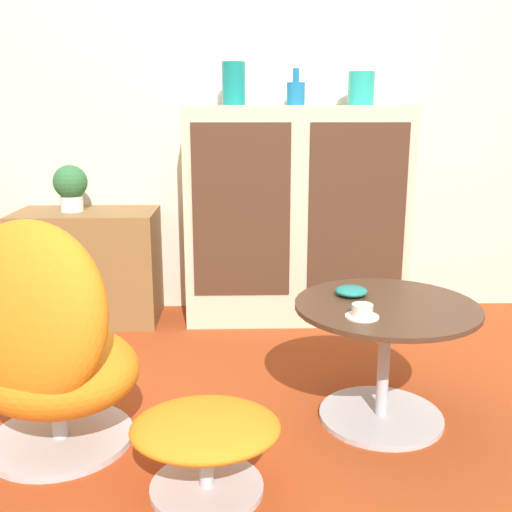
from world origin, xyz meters
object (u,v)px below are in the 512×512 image
Objects in this scene: vase_leftmost at (234,84)px; teacup at (362,312)px; ottoman at (206,437)px; tv_console at (89,266)px; vase_inner_right at (361,88)px; bowl at (351,291)px; coffee_table at (384,347)px; sideboard at (296,215)px; vase_inner_left at (296,93)px; potted_plant at (71,186)px; egg_chair at (42,345)px.

teacup is (0.43, -1.28, -0.78)m from vase_leftmost.
ottoman is 1.89m from vase_leftmost.
tv_console is 1.71m from ottoman.
vase_inner_right is 1.40× the size of bowl.
bowl is (1.23, -1.03, 0.17)m from tv_console.
sideboard is at bearing 101.18° from coffee_table.
vase_inner_left reaches higher than potted_plant.
teacup is 0.96× the size of bowl.
potted_plant is 1.68m from bowl.
potted_plant is (-1.18, -0.01, -0.47)m from vase_inner_left.
vase_leftmost is 1.87× the size of teacup.
tv_console is 1.64× the size of ottoman.
sideboard is 1.15m from tv_console.
vase_leftmost reaches higher than ottoman.
ottoman is 3.95× the size of teacup.
vase_inner_right is (1.28, 1.32, 0.85)m from egg_chair.
coffee_table is at bearing 8.57° from egg_chair.
tv_console is at bearing 97.25° from egg_chair.
egg_chair is at bearing -171.43° from coffee_table.
egg_chair is 1.37m from potted_plant.
tv_console is 1.61m from bowl.
vase_leftmost is 1.56m from teacup.
tv_console is 1.72m from vase_inner_right.
sideboard reaches higher than potted_plant.
sideboard is 1.77× the size of coffee_table.
tv_console is 1.32m from egg_chair.
teacup is (-0.22, -1.28, -0.76)m from vase_inner_right.
vase_leftmost is at bearing 108.73° from teacup.
teacup is (-0.12, -0.14, 0.18)m from coffee_table.
vase_inner_right is 0.69× the size of potted_plant.
teacup reaches higher than bowl.
vase_inner_left is (-0.01, 0.00, 0.64)m from sideboard.
coffee_table is 5.78× the size of teacup.
vase_leftmost is at bearing 179.32° from sideboard.
vase_inner_left reaches higher than coffee_table.
sideboard reaches higher than egg_chair.
egg_chair is 1.11m from bowl.
potted_plant is at bearing -179.31° from vase_inner_left.
vase_leftmost is (0.63, 1.32, 0.87)m from egg_chair.
vase_inner_left reaches higher than sideboard.
egg_chair reaches higher than tv_console.
bowl is (1.30, -1.03, -0.27)m from potted_plant.
coffee_table is 0.26m from teacup.
teacup is at bearing -44.39° from potted_plant.
vase_leftmost is 0.65m from vase_inner_right.
vase_inner_left reaches higher than ottoman.
egg_chair is 3.87× the size of vase_leftmost.
potted_plant is at bearing -179.50° from sideboard.
teacup is 0.24m from bowl.
vase_inner_right is 1.59m from potted_plant.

